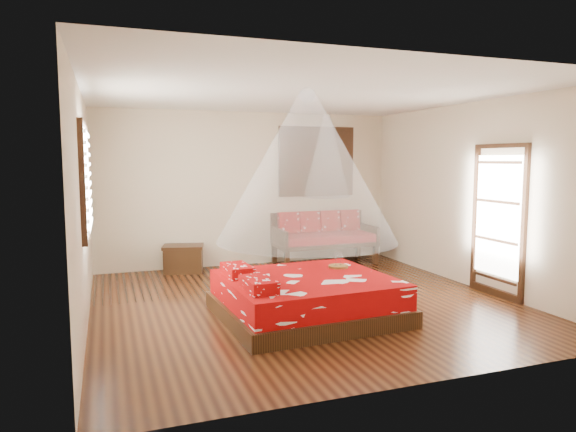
% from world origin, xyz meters
% --- Properties ---
extents(room, '(5.54, 5.54, 2.84)m').
position_xyz_m(room, '(0.00, 0.00, 1.40)').
color(room, black).
rests_on(room, ground).
extents(bed, '(2.18, 2.00, 0.64)m').
position_xyz_m(bed, '(-0.22, -0.62, 0.25)').
color(bed, black).
rests_on(bed, floor).
extents(daybed, '(1.87, 0.83, 0.96)m').
position_xyz_m(daybed, '(1.33, 2.39, 0.52)').
color(daybed, black).
rests_on(daybed, floor).
extents(storage_chest, '(0.77, 0.64, 0.47)m').
position_xyz_m(storage_chest, '(-1.27, 2.45, 0.24)').
color(storage_chest, black).
rests_on(storage_chest, floor).
extents(shutter_panel, '(1.52, 0.06, 1.32)m').
position_xyz_m(shutter_panel, '(1.33, 2.72, 1.90)').
color(shutter_panel, black).
rests_on(shutter_panel, wall_back).
extents(window_left, '(0.10, 1.74, 1.34)m').
position_xyz_m(window_left, '(-2.71, 0.20, 1.70)').
color(window_left, black).
rests_on(window_left, wall_left).
extents(glazed_door, '(0.08, 1.02, 2.16)m').
position_xyz_m(glazed_door, '(2.72, -0.60, 1.07)').
color(glazed_door, black).
rests_on(glazed_door, floor).
extents(wine_tray, '(0.26, 0.26, 0.21)m').
position_xyz_m(wine_tray, '(0.41, -0.24, 0.56)').
color(wine_tray, brown).
rests_on(wine_tray, bed).
extents(mosquito_net_main, '(2.20, 2.20, 1.80)m').
position_xyz_m(mosquito_net_main, '(-0.20, -0.62, 1.85)').
color(mosquito_net_main, white).
rests_on(mosquito_net_main, ceiling).
extents(mosquito_net_daybed, '(0.84, 0.84, 1.50)m').
position_xyz_m(mosquito_net_daybed, '(1.33, 2.25, 2.00)').
color(mosquito_net_daybed, white).
rests_on(mosquito_net_daybed, ceiling).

